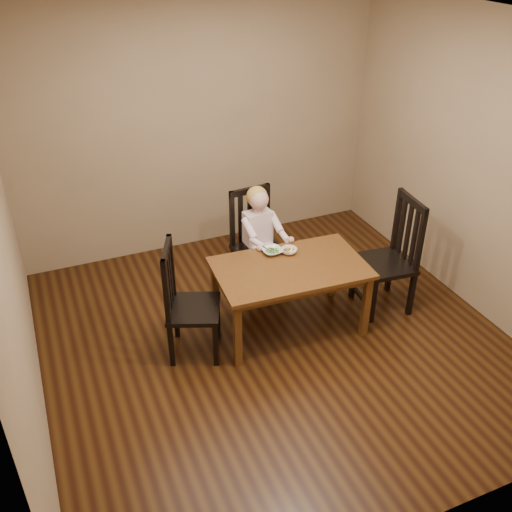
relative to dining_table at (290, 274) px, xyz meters
name	(u,v)px	position (x,y,z in m)	size (l,w,h in m)	color
room	(278,206)	(-0.20, -0.13, 0.76)	(4.01, 4.01, 2.71)	#3D230D
dining_table	(290,274)	(0.00, 0.00, 0.00)	(1.37, 0.87, 0.66)	#4B2D11
chair_child	(256,243)	(-0.01, 0.75, -0.08)	(0.49, 0.47, 1.05)	black
chair_left	(187,303)	(-0.94, 0.04, -0.08)	(0.57, 0.58, 1.06)	black
chair_right	(391,257)	(1.03, -0.06, -0.04)	(0.52, 0.54, 1.14)	black
toddler	(259,231)	(0.00, 0.70, 0.08)	(0.35, 0.44, 0.61)	silver
bowl_peas	(272,251)	(-0.06, 0.26, 0.10)	(0.18, 0.18, 0.04)	white
bowl_veg	(289,251)	(0.09, 0.21, 0.10)	(0.15, 0.15, 0.05)	white
fork	(269,251)	(-0.10, 0.25, 0.12)	(0.07, 0.10, 0.04)	silver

